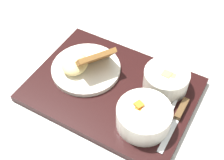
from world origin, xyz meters
The scene contains 7 objects.
ground_plane centered at (0.00, 0.00, 0.00)m, with size 4.00×4.00×0.00m, color silver.
serving_tray centered at (0.00, 0.00, 0.01)m, with size 0.47×0.36×0.02m.
bowl_salad centered at (-0.13, 0.05, 0.05)m, with size 0.13×0.13×0.06m.
bowl_soup centered at (-0.11, -0.09, 0.05)m, with size 0.12×0.12×0.06m.
plate_main centered at (0.10, -0.01, 0.04)m, with size 0.19×0.19×0.09m.
knife centered at (-0.19, -0.02, 0.03)m, with size 0.03×0.17×0.02m.
spoon centered at (-0.17, -0.01, 0.03)m, with size 0.04×0.16×0.01m.
Camera 1 is at (-0.31, 0.43, 0.67)m, focal length 50.00 mm.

